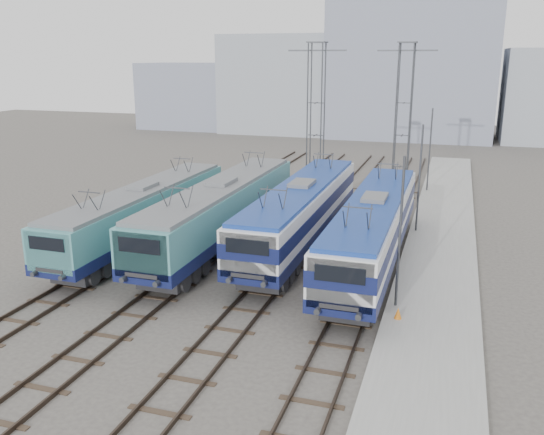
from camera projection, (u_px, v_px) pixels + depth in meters
The scene contains 15 objects.
ground at pixel (200, 304), 26.36m from camera, with size 160.00×160.00×0.00m, color #514C47.
platform at pixel (438, 267), 30.65m from camera, with size 4.00×70.00×0.30m, color #9E9E99.
locomotive_far_left at pixel (142, 211), 33.96m from camera, with size 2.74×17.29×3.25m.
locomotive_center_left at pixel (221, 209), 33.69m from camera, with size 2.97×18.77×3.53m.
locomotive_center_right at pixel (301, 209), 33.59m from camera, with size 2.92×18.48×3.47m.
locomotive_far_right at pixel (373, 226), 30.38m from camera, with size 2.90×18.32×3.44m.
catenary_tower_west at pixel (316, 114), 44.73m from camera, with size 4.50×1.20×12.00m.
catenary_tower_east at pixel (403, 114), 44.66m from camera, with size 4.50×1.20×12.00m.
mast_front at pixel (400, 236), 24.72m from camera, with size 0.12×0.12×7.00m, color #3F4247.
mast_mid at pixel (419, 181), 35.72m from camera, with size 0.12×0.12×7.00m, color #3F4247.
mast_rear at pixel (430, 152), 46.72m from camera, with size 0.12×0.12×7.00m, color #3F4247.
safety_cone at pixel (398, 313), 24.21m from camera, with size 0.32×0.32×0.49m, color orange.
building_west at pixel (287, 84), 85.43m from camera, with size 18.00×12.00×14.00m, color #9DA6B1.
building_center at pixel (412, 71), 79.60m from camera, with size 22.00×14.00×18.00m, color #8890A6.
building_far_west at pixel (190, 96), 90.67m from camera, with size 14.00×10.00×10.00m, color #8890A6.
Camera 1 is at (10.56, -22.13, 10.96)m, focal length 38.00 mm.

